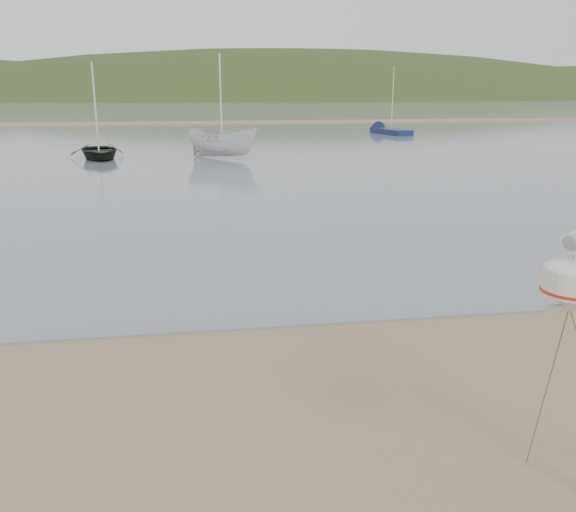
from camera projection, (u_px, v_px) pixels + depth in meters
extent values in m
plane|color=#856A4C|center=(140.00, 462.00, 7.49)|extent=(560.00, 560.00, 0.00)
cube|color=slate|center=(185.00, 107.00, 133.00)|extent=(560.00, 256.00, 0.04)
cube|color=#856A4C|center=(182.00, 123.00, 74.03)|extent=(560.00, 7.00, 0.07)
ellipsoid|color=#263716|center=(290.00, 154.00, 242.95)|extent=(400.00, 180.00, 80.00)
cube|color=beige|center=(67.00, 87.00, 187.32)|extent=(8.40, 6.30, 8.00)
cube|color=beige|center=(153.00, 87.00, 191.26)|extent=(8.40, 6.30, 8.00)
cube|color=beige|center=(235.00, 87.00, 195.21)|extent=(8.40, 6.30, 8.00)
cube|color=beige|center=(315.00, 87.00, 199.15)|extent=(8.40, 6.30, 8.00)
cube|color=beige|center=(391.00, 87.00, 203.09)|extent=(8.40, 6.30, 8.00)
cube|color=beige|center=(465.00, 87.00, 207.03)|extent=(8.40, 6.30, 8.00)
cube|color=beige|center=(535.00, 87.00, 210.98)|extent=(8.40, 6.30, 8.00)
cube|color=silver|center=(570.00, 299.00, 5.57)|extent=(0.17, 0.17, 0.10)
cylinder|color=silver|center=(573.00, 281.00, 5.53)|extent=(0.54, 0.54, 0.24)
cylinder|color=red|center=(572.00, 290.00, 5.55)|extent=(0.56, 0.56, 0.03)
ellipsoid|color=silver|center=(574.00, 269.00, 5.49)|extent=(0.54, 0.54, 0.15)
cylinder|color=tan|center=(573.00, 257.00, 5.46)|extent=(0.01, 0.01, 0.08)
ellipsoid|color=#909397|center=(570.00, 243.00, 5.41)|extent=(0.06, 0.24, 0.14)
cone|color=white|center=(567.00, 241.00, 5.58)|extent=(0.10, 0.09, 0.10)
imported|color=black|center=(96.00, 121.00, 37.53)|extent=(3.43, 1.66, 4.63)
imported|color=silver|center=(221.00, 116.00, 37.67)|extent=(2.79, 2.78, 5.21)
cube|color=#161E4E|center=(391.00, 131.00, 57.46)|extent=(2.77, 5.38, 0.50)
cone|color=#161E4E|center=(374.00, 129.00, 60.40)|extent=(2.01, 2.13, 1.64)
cylinder|color=silver|center=(393.00, 98.00, 56.63)|extent=(0.08, 0.08, 5.65)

